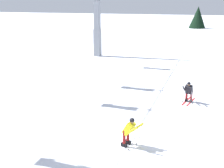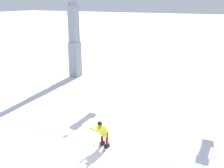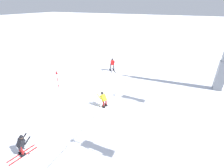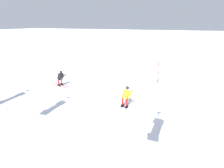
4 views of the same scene
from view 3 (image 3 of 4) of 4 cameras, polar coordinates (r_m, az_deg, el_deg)
ground_plane at (r=14.23m, az=-1.44°, el=-9.13°), size 260.00×260.00×0.00m
skier_carving_main at (r=14.32m, az=-3.02°, el=-5.10°), size 0.96×1.73×1.52m
trail_marker_pole at (r=18.29m, az=-18.59°, el=1.76°), size 0.07×0.28×1.95m
skier_distant_uphill at (r=11.64m, az=-29.21°, el=-17.96°), size 1.77×0.86×1.49m
skier_distant_downhill at (r=21.93m, az=0.11°, el=7.19°), size 1.71×1.57×1.79m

